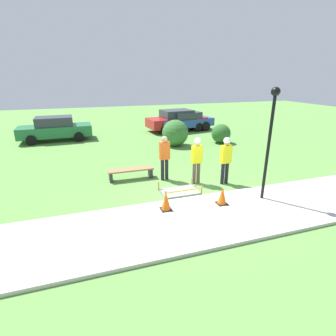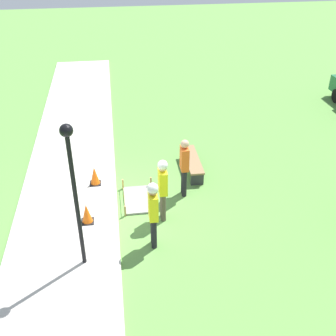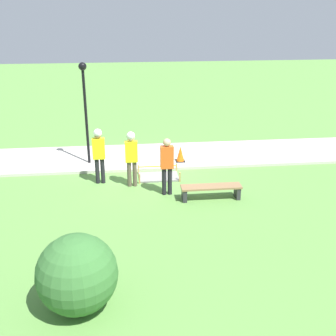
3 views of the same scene
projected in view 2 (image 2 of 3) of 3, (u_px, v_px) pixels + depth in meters
The scene contains 10 objects.
ground_plane at pixel (118, 212), 12.00m from camera, with size 60.00×60.00×0.00m, color #5B8E42.
sidewalk at pixel (67, 215), 11.81m from camera, with size 28.00×2.85×0.10m.
wet_concrete_patch at pixel (139, 199), 12.45m from camera, with size 1.41×0.91×0.34m.
traffic_cone_near_patch at pixel (95, 176), 12.90m from camera, with size 0.34×0.34×0.59m.
traffic_cone_far_patch at pixel (87, 213), 11.31m from camera, with size 0.34×0.34×0.58m.
park_bench at pixel (192, 162), 13.74m from camera, with size 1.86×0.44×0.45m.
worker_supervisor at pixel (153, 209), 10.22m from camera, with size 0.40×0.27×1.89m.
worker_assistant at pixel (163, 185), 11.16m from camera, with size 0.40×0.27×1.86m.
bystander_in_orange_shirt at pixel (184, 164), 12.19m from camera, with size 0.40×0.24×1.84m.
lamppost_near at pixel (73, 177), 8.89m from camera, with size 0.28×0.28×3.67m.
Camera 2 is at (9.68, 0.11, 7.35)m, focal length 45.00 mm.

